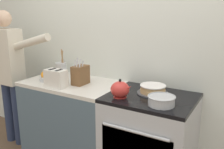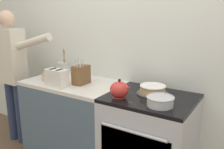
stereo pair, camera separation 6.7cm
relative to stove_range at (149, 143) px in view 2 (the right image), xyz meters
The scene contains 11 objects.
wall_back 0.95m from the stove_range, 126.77° to the left, with size 8.00×0.04×2.60m.
counter_cabinet 0.86m from the stove_range, behind, with size 0.99×0.61×0.88m.
stove_range is the anchor object (origin of this frame).
layer_cake 0.48m from the stove_range, 101.15° to the left, with size 0.28×0.28×0.08m.
tea_kettle 0.57m from the stove_range, 145.29° to the right, with size 0.20×0.16×0.16m.
mixing_bowl 0.52m from the stove_range, 46.74° to the right, with size 0.22×0.22×0.08m.
knife_block 0.91m from the stove_range, behind, with size 0.11×0.17×0.27m.
utensil_crock 1.27m from the stove_range, behind, with size 0.12×0.12×0.30m.
fruit_bowl 1.20m from the stove_range, behind, with size 0.22×0.22×0.11m.
toaster 1.05m from the stove_range, 166.94° to the right, with size 0.22×0.12×0.17m.
person_baker 1.80m from the stove_range, behind, with size 0.92×0.20×1.59m.
Camera 2 is at (1.03, -1.56, 1.60)m, focal length 40.00 mm.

